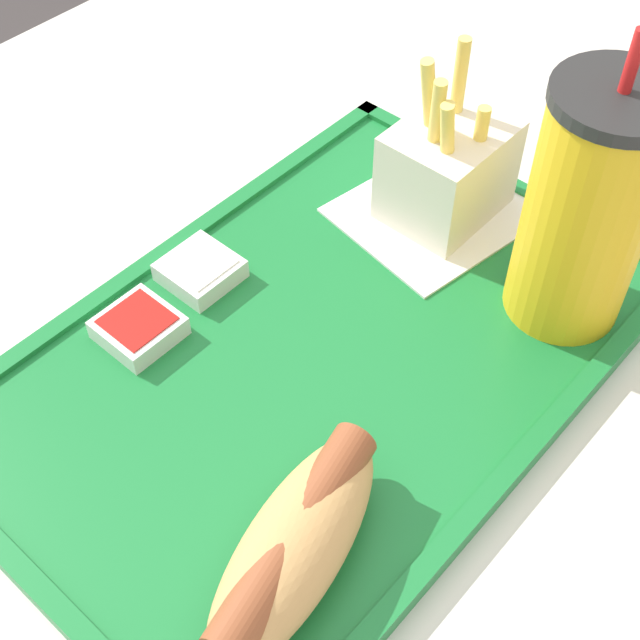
# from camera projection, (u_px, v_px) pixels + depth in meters

# --- Properties ---
(dining_table) EXTENTS (1.35, 0.96, 0.76)m
(dining_table) POSITION_uv_depth(u_px,v_px,m) (372.00, 592.00, 0.85)
(dining_table) COLOR beige
(dining_table) RESTS_ON ground_plane
(food_tray) EXTENTS (0.43, 0.28, 0.01)m
(food_tray) POSITION_uv_depth(u_px,v_px,m) (320.00, 356.00, 0.55)
(food_tray) COLOR #197233
(food_tray) RESTS_ON dining_table
(paper_napkin) EXTENTS (0.14, 0.13, 0.00)m
(paper_napkin) POSITION_uv_depth(u_px,v_px,m) (437.00, 211.00, 0.63)
(paper_napkin) COLOR white
(paper_napkin) RESTS_ON food_tray
(soda_cup) EXTENTS (0.08, 0.08, 0.20)m
(soda_cup) POSITION_uv_depth(u_px,v_px,m) (588.00, 209.00, 0.51)
(soda_cup) COLOR gold
(soda_cup) RESTS_ON food_tray
(hot_dog_far) EXTENTS (0.15, 0.08, 0.04)m
(hot_dog_far) POSITION_uv_depth(u_px,v_px,m) (295.00, 545.00, 0.44)
(hot_dog_far) COLOR tan
(hot_dog_far) RESTS_ON food_tray
(fries_carton) EXTENTS (0.08, 0.07, 0.12)m
(fries_carton) POSITION_uv_depth(u_px,v_px,m) (447.00, 168.00, 0.60)
(fries_carton) COLOR silver
(fries_carton) RESTS_ON food_tray
(sauce_cup_mayo) EXTENTS (0.05, 0.05, 0.02)m
(sauce_cup_mayo) POSITION_uv_depth(u_px,v_px,m) (200.00, 270.00, 0.58)
(sauce_cup_mayo) COLOR silver
(sauce_cup_mayo) RESTS_ON food_tray
(sauce_cup_ketchup) EXTENTS (0.05, 0.05, 0.02)m
(sauce_cup_ketchup) POSITION_uv_depth(u_px,v_px,m) (139.00, 327.00, 0.55)
(sauce_cup_ketchup) COLOR silver
(sauce_cup_ketchup) RESTS_ON food_tray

